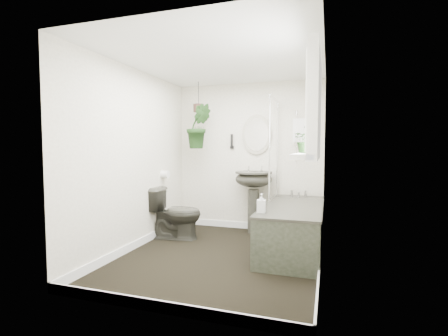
% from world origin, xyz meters
% --- Properties ---
extents(floor, '(2.30, 2.80, 0.02)m').
position_xyz_m(floor, '(0.00, 0.00, -0.01)').
color(floor, black).
rests_on(floor, ground).
extents(ceiling, '(2.30, 2.80, 0.02)m').
position_xyz_m(ceiling, '(0.00, 0.00, 2.31)').
color(ceiling, white).
rests_on(ceiling, ground).
extents(wall_back, '(2.30, 0.02, 2.30)m').
position_xyz_m(wall_back, '(0.00, 1.41, 1.15)').
color(wall_back, silver).
rests_on(wall_back, ground).
extents(wall_front, '(2.30, 0.02, 2.30)m').
position_xyz_m(wall_front, '(0.00, -1.41, 1.15)').
color(wall_front, silver).
rests_on(wall_front, ground).
extents(wall_left, '(0.02, 2.80, 2.30)m').
position_xyz_m(wall_left, '(-1.16, 0.00, 1.15)').
color(wall_left, silver).
rests_on(wall_left, ground).
extents(wall_right, '(0.02, 2.80, 2.30)m').
position_xyz_m(wall_right, '(1.16, 0.00, 1.15)').
color(wall_right, silver).
rests_on(wall_right, ground).
extents(skirting, '(2.30, 2.80, 0.10)m').
position_xyz_m(skirting, '(0.00, 0.00, 0.05)').
color(skirting, white).
rests_on(skirting, floor).
extents(bathtub, '(0.72, 1.72, 0.58)m').
position_xyz_m(bathtub, '(0.80, 0.50, 0.29)').
color(bathtub, '#2D2D26').
rests_on(bathtub, floor).
extents(bath_screen, '(0.04, 0.72, 1.40)m').
position_xyz_m(bath_screen, '(0.47, 0.99, 1.28)').
color(bath_screen, silver).
rests_on(bath_screen, bathtub).
extents(shower_box, '(0.20, 0.10, 0.35)m').
position_xyz_m(shower_box, '(0.80, 1.34, 1.55)').
color(shower_box, white).
rests_on(shower_box, wall_back).
extents(oval_mirror, '(0.46, 0.03, 0.62)m').
position_xyz_m(oval_mirror, '(0.14, 1.37, 1.50)').
color(oval_mirror, '#AFA890').
rests_on(oval_mirror, wall_back).
extents(wall_sconce, '(0.04, 0.04, 0.22)m').
position_xyz_m(wall_sconce, '(-0.26, 1.36, 1.40)').
color(wall_sconce, black).
rests_on(wall_sconce, wall_back).
extents(toilet_roll_holder, '(0.11, 0.11, 0.11)m').
position_xyz_m(toilet_roll_holder, '(-1.10, 0.70, 0.90)').
color(toilet_roll_holder, white).
rests_on(toilet_roll_holder, wall_left).
extents(window_recess, '(0.08, 1.00, 0.90)m').
position_xyz_m(window_recess, '(1.09, -0.70, 1.65)').
color(window_recess, white).
rests_on(window_recess, wall_right).
extents(window_sill, '(0.18, 1.00, 0.04)m').
position_xyz_m(window_sill, '(1.02, -0.70, 1.23)').
color(window_sill, white).
rests_on(window_sill, wall_right).
extents(window_blinds, '(0.01, 0.86, 0.76)m').
position_xyz_m(window_blinds, '(1.04, -0.70, 1.65)').
color(window_blinds, white).
rests_on(window_blinds, wall_right).
extents(toilet, '(0.77, 0.51, 0.73)m').
position_xyz_m(toilet, '(-0.85, 0.55, 0.37)').
color(toilet, '#2D2D26').
rests_on(toilet, floor).
extents(pedestal_sink, '(0.62, 0.55, 0.94)m').
position_xyz_m(pedestal_sink, '(0.14, 1.18, 0.47)').
color(pedestal_sink, '#2D2D26').
rests_on(pedestal_sink, floor).
extents(sill_plant, '(0.24, 0.21, 0.24)m').
position_xyz_m(sill_plant, '(1.00, -0.49, 1.37)').
color(sill_plant, black).
rests_on(sill_plant, window_sill).
extents(hanging_plant, '(0.47, 0.44, 0.68)m').
position_xyz_m(hanging_plant, '(-0.70, 1.05, 1.62)').
color(hanging_plant, black).
rests_on(hanging_plant, ceiling).
extents(soap_bottle, '(0.10, 0.11, 0.21)m').
position_xyz_m(soap_bottle, '(0.51, -0.08, 0.68)').
color(soap_bottle, '#2A2425').
rests_on(soap_bottle, bathtub).
extents(hanging_pot, '(0.16, 0.16, 0.12)m').
position_xyz_m(hanging_pot, '(-0.70, 1.05, 1.90)').
color(hanging_pot, '#3A241C').
rests_on(hanging_pot, ceiling).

